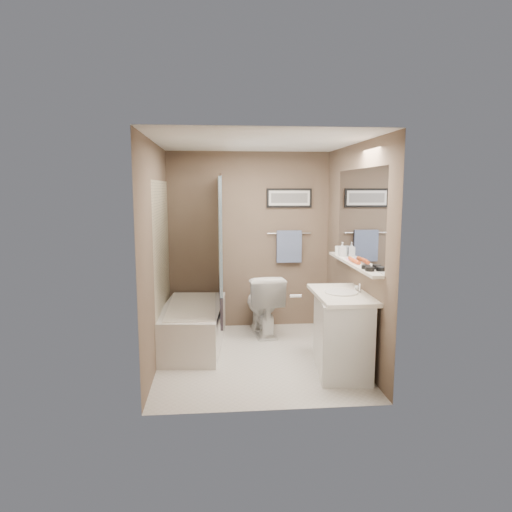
{
  "coord_description": "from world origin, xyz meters",
  "views": [
    {
      "loc": [
        -0.45,
        -4.95,
        1.91
      ],
      "look_at": [
        0.0,
        0.15,
        1.15
      ],
      "focal_mm": 32.0,
      "sensor_mm": 36.0,
      "label": 1
    }
  ],
  "objects": [
    {
      "name": "ceiling",
      "position": [
        0.0,
        0.0,
        2.38
      ],
      "size": [
        2.2,
        2.5,
        0.04
      ],
      "primitive_type": "cube",
      "color": "white",
      "rests_on": "wall_back"
    },
    {
      "name": "wall_right",
      "position": [
        1.08,
        0.0,
        1.2
      ],
      "size": [
        0.04,
        2.5,
        2.4
      ],
      "primitive_type": "cube",
      "color": "brown",
      "rests_on": "ground"
    },
    {
      "name": "shelf",
      "position": [
        1.04,
        -0.15,
        1.1
      ],
      "size": [
        0.12,
        1.6,
        0.03
      ],
      "primitive_type": "cube",
      "color": "silver",
      "rests_on": "wall_right"
    },
    {
      "name": "hair_brush_back",
      "position": [
        1.04,
        -0.12,
        1.14
      ],
      "size": [
        0.06,
        0.22,
        0.04
      ],
      "primitive_type": "cylinder",
      "rotation": [
        1.57,
        0.0,
        -0.08
      ],
      "color": "#C74B1C",
      "rests_on": "shelf"
    },
    {
      "name": "faucet_spout",
      "position": [
        1.03,
        -0.44,
        0.89
      ],
      "size": [
        0.02,
        0.02,
        0.1
      ],
      "primitive_type": "cylinder",
      "color": "silver",
      "rests_on": "countertop"
    },
    {
      "name": "wall_front",
      "position": [
        0.0,
        -1.23,
        1.2
      ],
      "size": [
        2.2,
        0.04,
        2.4
      ],
      "primitive_type": "cube",
      "color": "brown",
      "rests_on": "ground"
    },
    {
      "name": "bathtub",
      "position": [
        -0.75,
        0.46,
        0.25
      ],
      "size": [
        0.83,
        1.56,
        0.5
      ],
      "primitive_type": "cube",
      "rotation": [
        0.0,
        0.0,
        -0.09
      ],
      "color": "white",
      "rests_on": "ground"
    },
    {
      "name": "hair_brush_front",
      "position": [
        1.04,
        -0.24,
        1.14
      ],
      "size": [
        0.05,
        0.22,
        0.04
      ],
      "primitive_type": "cylinder",
      "rotation": [
        1.57,
        0.0,
        0.05
      ],
      "color": "#DF4F1F",
      "rests_on": "shelf"
    },
    {
      "name": "art_image",
      "position": [
        0.55,
        1.22,
        1.78
      ],
      "size": [
        0.5,
        0.0,
        0.13
      ],
      "primitive_type": "cube",
      "color": "#595959",
      "rests_on": "art_mat"
    },
    {
      "name": "glass_jar",
      "position": [
        1.04,
        0.45,
        1.17
      ],
      "size": [
        0.08,
        0.08,
        0.1
      ],
      "primitive_type": "cylinder",
      "color": "white",
      "rests_on": "shelf"
    },
    {
      "name": "art_frame",
      "position": [
        0.55,
        1.23,
        1.78
      ],
      "size": [
        0.62,
        0.02,
        0.26
      ],
      "primitive_type": "cube",
      "color": "black",
      "rests_on": "wall_back"
    },
    {
      "name": "soap_bottle",
      "position": [
        1.04,
        0.28,
        1.2
      ],
      "size": [
        0.08,
        0.08,
        0.17
      ],
      "primitive_type": "imported",
      "rotation": [
        0.0,
        0.0,
        0.07
      ],
      "color": "#999999",
      "rests_on": "shelf"
    },
    {
      "name": "pink_comb",
      "position": [
        1.04,
        0.03,
        1.12
      ],
      "size": [
        0.05,
        0.16,
        0.01
      ],
      "primitive_type": "cube",
      "rotation": [
        0.0,
        0.0,
        -0.13
      ],
      "color": "#F998C9",
      "rests_on": "shelf"
    },
    {
      "name": "toilet",
      "position": [
        0.16,
        0.87,
        0.4
      ],
      "size": [
        0.53,
        0.83,
        0.81
      ],
      "primitive_type": "imported",
      "rotation": [
        0.0,
        0.0,
        3.24
      ],
      "color": "white",
      "rests_on": "ground"
    },
    {
      "name": "door_handle",
      "position": [
        0.22,
        -1.19,
        1.0
      ],
      "size": [
        0.1,
        0.02,
        0.02
      ],
      "primitive_type": "cylinder",
      "rotation": [
        0.0,
        1.57,
        0.0
      ],
      "color": "silver",
      "rests_on": "door"
    },
    {
      "name": "towel_bar",
      "position": [
        0.55,
        1.22,
        1.3
      ],
      "size": [
        0.6,
        0.02,
        0.02
      ],
      "primitive_type": "cylinder",
      "rotation": [
        0.0,
        1.57,
        0.0
      ],
      "color": "silver",
      "rests_on": "wall_back"
    },
    {
      "name": "door",
      "position": [
        0.55,
        -1.24,
        1.0
      ],
      "size": [
        0.8,
        0.02,
        2.0
      ],
      "primitive_type": "cube",
      "color": "silver",
      "rests_on": "wall_front"
    },
    {
      "name": "candle_bowl_far",
      "position": [
        1.04,
        -0.59,
        1.14
      ],
      "size": [
        0.09,
        0.09,
        0.04
      ],
      "primitive_type": "cylinder",
      "color": "black",
      "rests_on": "shelf"
    },
    {
      "name": "towel",
      "position": [
        0.55,
        1.2,
        1.12
      ],
      "size": [
        0.34,
        0.05,
        0.44
      ],
      "primitive_type": "cube",
      "color": "#869BC3",
      "rests_on": "towel_bar"
    },
    {
      "name": "wall_left",
      "position": [
        -1.08,
        0.0,
        1.2
      ],
      "size": [
        0.04,
        2.5,
        2.4
      ],
      "primitive_type": "cube",
      "color": "brown",
      "rests_on": "ground"
    },
    {
      "name": "sink_basin",
      "position": [
        0.83,
        -0.44,
        0.85
      ],
      "size": [
        0.34,
        0.34,
        0.01
      ],
      "primitive_type": "cylinder",
      "color": "white",
      "rests_on": "countertop"
    },
    {
      "name": "faucet_knob",
      "position": [
        1.03,
        -0.34,
        0.87
      ],
      "size": [
        0.05,
        0.05,
        0.05
      ],
      "primitive_type": "sphere",
      "color": "white",
      "rests_on": "countertop"
    },
    {
      "name": "wall_back",
      "position": [
        0.0,
        1.23,
        1.2
      ],
      "size": [
        2.2,
        0.04,
        2.4
      ],
      "primitive_type": "cube",
      "color": "brown",
      "rests_on": "ground"
    },
    {
      "name": "mirror",
      "position": [
        1.09,
        -0.15,
        1.62
      ],
      "size": [
        0.02,
        1.6,
        1.0
      ],
      "primitive_type": "cube",
      "color": "silver",
      "rests_on": "wall_right"
    },
    {
      "name": "tub_rim",
      "position": [
        -0.75,
        0.46,
        0.5
      ],
      "size": [
        0.56,
        1.36,
        0.02
      ],
      "primitive_type": "cube",
      "color": "silver",
      "rests_on": "bathtub"
    },
    {
      "name": "curtain_rod",
      "position": [
        -0.4,
        0.5,
        2.05
      ],
      "size": [
        0.02,
        1.55,
        0.02
      ],
      "primitive_type": "cylinder",
      "rotation": [
        1.57,
        0.0,
        0.0
      ],
      "color": "silver",
      "rests_on": "wall_left"
    },
    {
      "name": "art_mat",
      "position": [
        0.55,
        1.22,
        1.78
      ],
      "size": [
        0.56,
        0.0,
        0.2
      ],
      "primitive_type": "cube",
      "color": "white",
      "rests_on": "art_frame"
    },
    {
      "name": "candle_bowl_near",
      "position": [
        1.04,
        -0.7,
        1.14
      ],
      "size": [
        0.09,
        0.09,
        0.04
      ],
      "primitive_type": "cylinder",
      "color": "black",
      "rests_on": "shelf"
    },
    {
      "name": "countertop",
      "position": [
        0.84,
        -0.44,
        0.82
      ],
      "size": [
        0.54,
        0.96,
        0.04
      ],
      "primitive_type": "cube",
      "color": "white",
      "rests_on": "vanity"
    },
    {
      "name": "ground",
      "position": [
        0.0,
        0.0,
        0.0
      ],
      "size": [
        2.5,
        2.5,
        0.0
      ],
      "primitive_type": "plane",
      "color": "silver",
      "rests_on": "ground"
    },
    {
      "name": "tile_surround",
      "position": [
        -1.09,
        0.5,
        1.0
      ],
      "size": [
        0.02,
        1.55,
        2.0
      ],
      "primitive_type": "cube",
      "color": "beige",
      "rests_on": "wall_left"
    },
    {
      "name": "vanity",
      "position": [
        0.85,
        -0.44,
        0.4
      ],
      "size": [
        0.6,
        0.95,
        0.8
      ],
      "primitive_type": "cube",
      "rotation": [
        0.0,
        0.0,
        -0.12
      ],
      "color": "silver",
      "rests_on": "ground"
    },
    {
      "name": "curtain_upper",
      "position": [
        -0.4,
        0.5,
        1.4
      ],
      "size": [
        0.03,
        1.45,
        1.28
      ],
      "primitive_type": "cube",
      "color": "silver",
      "rests_on": "curtain_rod"
    },
    {
      "name": "curtain_lower",
      "position": [
        -0.4,
        0.5,
        0.58
      ],
      "size": [
        0.03,
        1.45,
        0.36
      ],
      "primitive_type": "cube",
      "color": "#242240",
      "rests_on": "curtain_rod"
    }
  ]
}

